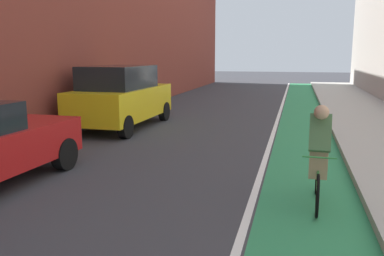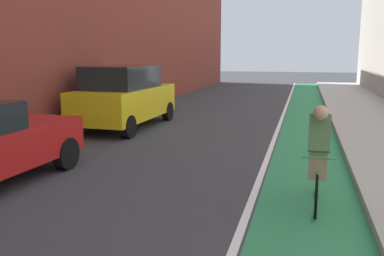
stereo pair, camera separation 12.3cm
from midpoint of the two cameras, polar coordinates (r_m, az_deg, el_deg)
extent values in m
plane|color=#38383D|center=(12.47, 2.36, -0.54)|extent=(89.05, 89.05, 0.00)
cube|color=#2D8451|center=(14.13, 16.03, 0.36)|extent=(1.60, 40.48, 0.00)
cube|color=white|center=(14.15, 12.39, 0.53)|extent=(0.12, 40.48, 0.00)
cube|color=#A8A59E|center=(14.34, 25.17, 0.19)|extent=(2.96, 40.48, 0.14)
cylinder|color=black|center=(9.75, -24.90, -2.57)|extent=(0.24, 0.67, 0.66)
cylinder|color=black|center=(8.74, -16.79, -3.44)|extent=(0.24, 0.67, 0.66)
cube|color=yellow|center=(13.33, -8.97, 3.55)|extent=(1.91, 4.42, 0.95)
cube|color=black|center=(13.06, -9.48, 6.92)|extent=(1.66, 2.66, 0.75)
cylinder|color=black|center=(15.22, -9.17, 2.56)|extent=(0.23, 0.66, 0.66)
cylinder|color=black|center=(14.59, -3.18, 2.35)|extent=(0.23, 0.66, 0.66)
cylinder|color=black|center=(12.36, -15.69, 0.54)|extent=(0.23, 0.66, 0.66)
cylinder|color=black|center=(11.57, -8.58, 0.17)|extent=(0.23, 0.66, 0.66)
torus|color=black|center=(6.22, 17.48, -9.11)|extent=(0.06, 0.64, 0.64)
torus|color=black|center=(7.22, 17.51, -6.41)|extent=(0.06, 0.64, 0.64)
cylinder|color=#338C3F|center=(6.65, 17.60, -5.85)|extent=(0.08, 0.96, 0.33)
cylinder|color=#338C3F|center=(6.81, 17.64, -4.79)|extent=(0.04, 0.12, 0.55)
cylinder|color=#338C3F|center=(6.14, 17.76, -4.02)|extent=(0.48, 0.04, 0.02)
cube|color=tan|center=(6.72, 17.67, -4.38)|extent=(0.29, 0.25, 0.56)
cube|color=#4C7247|center=(6.49, 17.89, -0.73)|extent=(0.33, 0.41, 0.60)
sphere|color=tan|center=(6.29, 18.07, 2.06)|extent=(0.22, 0.22, 0.22)
cube|color=#333842|center=(6.61, 17.90, -0.36)|extent=(0.27, 0.28, 0.39)
camera|label=1|loc=(0.06, -89.52, 0.09)|focal=38.23mm
camera|label=2|loc=(0.06, 90.48, -0.09)|focal=38.23mm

